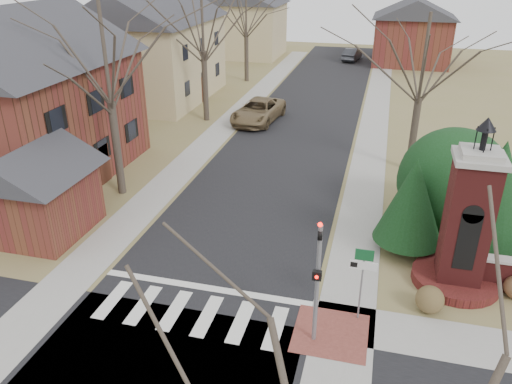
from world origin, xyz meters
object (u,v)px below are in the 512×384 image
(traffic_signal_pole, at_px, (318,273))
(sign_post, at_px, (363,271))
(distant_car, at_px, (352,54))
(brick_gate_monument, at_px, (465,233))
(pickup_truck, at_px, (258,111))

(traffic_signal_pole, distance_m, sign_post, 2.02)
(distant_car, bearing_deg, sign_post, 103.94)
(traffic_signal_pole, distance_m, distant_car, 47.51)
(sign_post, relative_size, distant_car, 0.65)
(brick_gate_monument, bearing_deg, pickup_truck, 124.66)
(brick_gate_monument, distance_m, pickup_truck, 21.42)
(traffic_signal_pole, bearing_deg, brick_gate_monument, 43.24)
(brick_gate_monument, distance_m, distant_car, 43.63)
(pickup_truck, xyz_separation_m, distant_car, (4.76, 25.39, -0.11))
(traffic_signal_pole, height_order, brick_gate_monument, brick_gate_monument)
(sign_post, bearing_deg, brick_gate_monument, 41.42)
(pickup_truck, bearing_deg, traffic_signal_pole, -64.84)
(traffic_signal_pole, height_order, sign_post, traffic_signal_pole)
(traffic_signal_pole, relative_size, pickup_truck, 0.77)
(sign_post, height_order, brick_gate_monument, brick_gate_monument)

